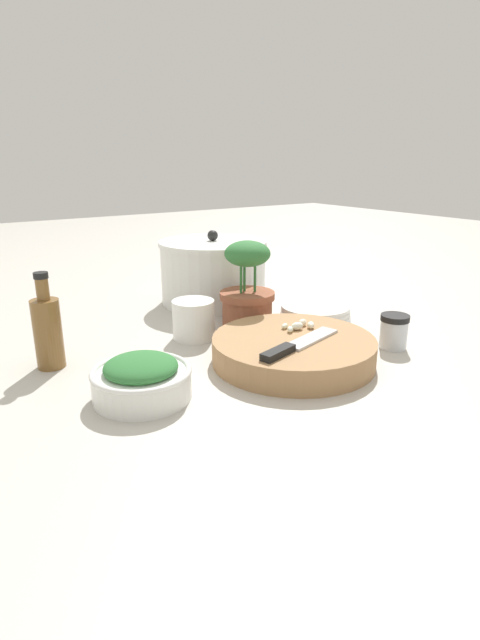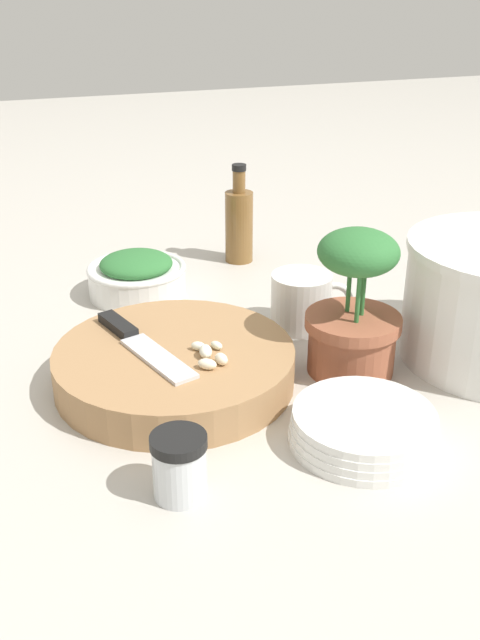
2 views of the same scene
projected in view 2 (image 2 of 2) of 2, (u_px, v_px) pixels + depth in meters
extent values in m
plane|color=#B2ADA3|center=(239.00, 343.00, 1.04)|extent=(5.00, 5.00, 0.00)
cylinder|color=#9E754C|center=(175.00, 366.00, 0.93)|extent=(0.31, 0.31, 0.05)
cube|color=black|center=(118.00, 325.00, 0.97)|extent=(0.08, 0.04, 0.01)
cube|color=silver|center=(158.00, 358.00, 0.89)|extent=(0.14, 0.07, 0.01)
ellipsoid|color=white|center=(206.00, 351.00, 0.90)|extent=(0.03, 0.02, 0.02)
ellipsoid|color=beige|center=(217.00, 345.00, 0.92)|extent=(0.02, 0.02, 0.01)
ellipsoid|color=silver|center=(198.00, 346.00, 0.91)|extent=(0.02, 0.02, 0.01)
ellipsoid|color=#F3E4C6|center=(221.00, 359.00, 0.88)|extent=(0.02, 0.02, 0.01)
ellipsoid|color=#F0E3C4|center=(207.00, 364.00, 0.87)|extent=(0.03, 0.03, 0.01)
cylinder|color=silver|center=(137.00, 281.00, 1.19)|extent=(0.16, 0.16, 0.05)
torus|color=silver|center=(136.00, 268.00, 1.18)|extent=(0.16, 0.16, 0.01)
ellipsoid|color=#2D6B33|center=(136.00, 264.00, 1.18)|extent=(0.12, 0.12, 0.04)
cylinder|color=silver|center=(180.00, 471.00, 0.72)|extent=(0.06, 0.06, 0.06)
cylinder|color=black|center=(178.00, 442.00, 0.71)|extent=(0.06, 0.06, 0.01)
cylinder|color=silver|center=(301.00, 301.00, 1.07)|extent=(0.09, 0.09, 0.09)
torus|color=silver|center=(334.00, 300.00, 1.07)|extent=(0.03, 0.06, 0.06)
cylinder|color=silver|center=(362.00, 438.00, 0.82)|extent=(0.17, 0.17, 0.01)
cylinder|color=silver|center=(363.00, 431.00, 0.81)|extent=(0.17, 0.17, 0.01)
cylinder|color=silver|center=(364.00, 423.00, 0.81)|extent=(0.17, 0.17, 0.01)
cylinder|color=silver|center=(364.00, 416.00, 0.80)|extent=(0.16, 0.16, 0.01)
cylinder|color=brown|center=(239.00, 227.00, 1.32)|extent=(0.05, 0.05, 0.13)
cylinder|color=brown|center=(239.00, 182.00, 1.28)|extent=(0.02, 0.02, 0.04)
cylinder|color=black|center=(239.00, 167.00, 1.27)|extent=(0.03, 0.03, 0.01)
cylinder|color=#935138|center=(351.00, 344.00, 0.95)|extent=(0.12, 0.12, 0.08)
cylinder|color=#935138|center=(353.00, 322.00, 0.94)|extent=(0.13, 0.13, 0.02)
ellipsoid|color=#2D6B33|center=(359.00, 252.00, 0.90)|extent=(0.10, 0.10, 0.06)
cylinder|color=#2D6B33|center=(349.00, 280.00, 0.93)|extent=(0.01, 0.01, 0.09)
cylinder|color=#2D6B33|center=(364.00, 283.00, 0.92)|extent=(0.01, 0.01, 0.09)
cylinder|color=#2D6B33|center=(359.00, 290.00, 0.90)|extent=(0.01, 0.01, 0.09)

